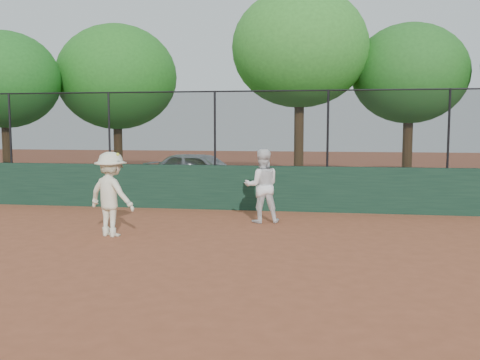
# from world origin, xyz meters

# --- Properties ---
(ground) EXTENTS (80.00, 80.00, 0.00)m
(ground) POSITION_xyz_m (0.00, 0.00, 0.00)
(ground) COLOR #984E31
(ground) RESTS_ON ground
(back_wall) EXTENTS (26.00, 0.20, 1.20)m
(back_wall) POSITION_xyz_m (0.00, 6.00, 0.60)
(back_wall) COLOR #1A3A28
(back_wall) RESTS_ON ground
(grass_strip) EXTENTS (36.00, 12.00, 0.01)m
(grass_strip) POSITION_xyz_m (0.00, 12.00, 0.00)
(grass_strip) COLOR #2F4B17
(grass_strip) RESTS_ON ground
(parked_car) EXTENTS (4.30, 2.37, 1.39)m
(parked_car) POSITION_xyz_m (-1.80, 9.80, 0.69)
(parked_car) COLOR silver
(parked_car) RESTS_ON ground
(player_second) EXTENTS (0.96, 0.83, 1.72)m
(player_second) POSITION_xyz_m (0.99, 4.22, 0.86)
(player_second) COLOR white
(player_second) RESTS_ON ground
(player_main) EXTENTS (1.28, 1.01, 1.74)m
(player_main) POSITION_xyz_m (-1.87, 2.16, 0.87)
(player_main) COLOR white
(player_main) RESTS_ON ground
(fence_assembly) EXTENTS (26.00, 0.06, 2.00)m
(fence_assembly) POSITION_xyz_m (-0.03, 6.00, 2.24)
(fence_assembly) COLOR black
(fence_assembly) RESTS_ON back_wall
(tree_0) EXTENTS (4.16, 3.78, 5.78)m
(tree_0) POSITION_xyz_m (-9.42, 10.36, 3.97)
(tree_0) COLOR #412C17
(tree_0) RESTS_ON ground
(tree_1) EXTENTS (4.98, 4.53, 6.43)m
(tree_1) POSITION_xyz_m (-6.15, 13.15, 4.27)
(tree_1) COLOR #3E2915
(tree_1) RESTS_ON ground
(tree_2) EXTENTS (4.92, 4.47, 7.17)m
(tree_2) POSITION_xyz_m (1.47, 11.50, 5.03)
(tree_2) COLOR #462F19
(tree_2) RESTS_ON ground
(tree_3) EXTENTS (4.20, 3.82, 5.98)m
(tree_3) POSITION_xyz_m (5.42, 12.34, 4.15)
(tree_3) COLOR #422B16
(tree_3) RESTS_ON ground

